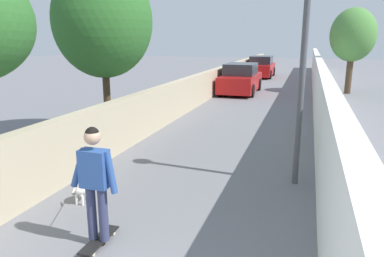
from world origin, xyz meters
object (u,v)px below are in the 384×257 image
skateboard (99,240)px  person_skateboarder (95,176)px  lamp_post (305,40)px  car_near (241,79)px  car_far (261,67)px  tree_right_far (353,35)px  tree_left_near (103,21)px  dog (84,187)px

skateboard → person_skateboarder: (-0.00, -0.00, 0.96)m
lamp_post → car_near: bearing=15.2°
car_far → person_skateboarder: bearing=-178.2°
skateboard → car_near: 15.14m
tree_right_far → person_skateboarder: bearing=164.3°
tree_left_near → tree_right_far: 13.69m
car_near → tree_right_far: bearing=-74.5°
person_skateboarder → car_near: (15.11, 0.73, -0.31)m
lamp_post → person_skateboarder: (-3.14, 2.52, -1.76)m
car_far → lamp_post: bearing=-171.0°
person_skateboarder → car_far: (23.70, 0.73, -0.31)m
lamp_post → car_far: (20.56, 3.25, -2.07)m
tree_right_far → car_near: bearing=105.5°
tree_left_near → dog: tree_left_near is taller
tree_left_near → tree_right_far: (11.50, -7.43, -0.31)m
lamp_post → tree_right_far: bearing=-9.0°
dog → car_near: car_near is taller
skateboard → lamp_post: bearing=-38.7°
dog → car_near: (13.97, -0.26, 0.44)m
tree_left_near → car_near: (10.01, -2.05, -2.54)m
skateboard → car_near: (15.11, 0.73, 0.65)m
person_skateboarder → tree_right_far: bearing=-15.7°
lamp_post → person_skateboarder: lamp_post is taller
person_skateboarder → car_near: size_ratio=0.39×
tree_right_far → dog: bearing=159.9°
tree_left_near → car_far: bearing=-6.3°
tree_right_far → person_skateboarder: size_ratio=2.67×
tree_right_far → person_skateboarder: tree_right_far is taller
tree_left_near → skateboard: size_ratio=5.98×
tree_right_far → lamp_post: (-13.45, 2.13, -0.16)m
dog → lamp_post: bearing=-60.3°
skateboard → car_far: size_ratio=0.19×
car_near → car_far: bearing=0.0°
tree_left_near → skateboard: tree_left_near is taller
tree_left_near → lamp_post: tree_left_near is taller
person_skateboarder → car_far: 23.71m
dog → car_near: bearing=-1.1°
tree_left_near → dog: (-3.95, -1.78, -2.98)m
skateboard → car_near: size_ratio=0.19×
skateboard → dog: (1.14, 1.00, 0.21)m
car_near → car_far: same height
dog → car_far: 22.57m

